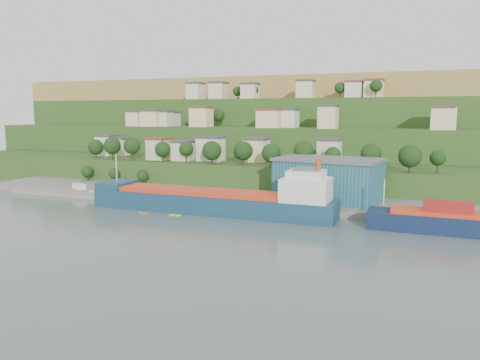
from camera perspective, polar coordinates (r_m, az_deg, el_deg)
The scene contains 10 objects.
ground at distance 129.25m, azimuth -7.39°, elevation -4.57°, with size 500.00×500.00×0.00m, color #485752.
quay at distance 147.00m, azimuth 4.81°, elevation -2.97°, with size 220.00×26.00×4.00m, color slate.
pebble_beach at distance 178.34m, azimuth -19.55°, elevation -1.44°, with size 40.00×18.00×2.40m, color slate.
hillside at distance 286.93m, azimuth 9.10°, elevation 2.45°, with size 360.00×211.48×96.00m.
cargo_ship_near at distance 133.94m, azimuth -2.70°, elevation -2.76°, with size 72.58×11.95×18.64m.
warehouse at distance 145.05m, azimuth 10.76°, elevation 0.14°, with size 33.32×23.09×12.80m.
caravan at distance 172.86m, azimuth -19.02°, elevation -0.86°, with size 5.64×2.35×2.63m, color white.
dinghy at distance 165.08m, azimuth -17.34°, elevation -1.50°, with size 4.43×1.66×0.89m, color silver.
kayak_orange at distance 136.62m, azimuth -11.73°, elevation -3.89°, with size 2.94×0.95×0.72m.
kayak_yellow at distance 131.99m, azimuth -7.93°, elevation -4.20°, with size 3.50×1.18×0.86m.
Camera 1 is at (61.30, -110.16, 28.51)m, focal length 35.00 mm.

